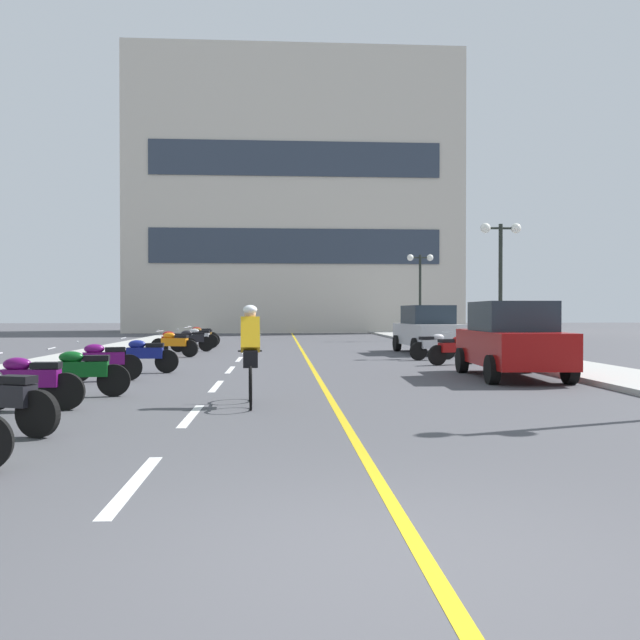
{
  "coord_description": "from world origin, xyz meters",
  "views": [
    {
      "loc": [
        -0.67,
        -4.16,
        1.57
      ],
      "look_at": [
        0.45,
        14.21,
        1.35
      ],
      "focal_mm": 37.43,
      "sensor_mm": 36.0,
      "label": 1
    }
  ],
  "objects_px": {
    "motorcycle_1": "(0,398)",
    "motorcycle_10": "(192,340)",
    "street_lamp_mid": "(501,257)",
    "motorcycle_2": "(29,381)",
    "motorcycle_6": "(453,349)",
    "motorcycle_9": "(174,341)",
    "street_lamp_far": "(420,276)",
    "motorcycle_7": "(433,346)",
    "motorcycle_4": "(103,361)",
    "motorcycle_5": "(145,355)",
    "parked_car_near": "(511,339)",
    "motorcycle_11": "(199,337)",
    "motorcycle_12": "(201,336)",
    "motorcycle_8": "(174,343)",
    "motorcycle_13": "(200,335)",
    "motorcycle_3": "(82,372)",
    "parked_car_mid": "(428,329)",
    "cyclist_rider": "(250,353)"
  },
  "relations": [
    {
      "from": "street_lamp_far",
      "to": "motorcycle_4",
      "type": "relative_size",
      "value": 2.79
    },
    {
      "from": "motorcycle_2",
      "to": "motorcycle_11",
      "type": "distance_m",
      "value": 18.16
    },
    {
      "from": "motorcycle_4",
      "to": "motorcycle_13",
      "type": "bearing_deg",
      "value": 89.34
    },
    {
      "from": "motorcycle_1",
      "to": "motorcycle_4",
      "type": "bearing_deg",
      "value": 93.75
    },
    {
      "from": "motorcycle_4",
      "to": "motorcycle_7",
      "type": "relative_size",
      "value": 1.01
    },
    {
      "from": "street_lamp_far",
      "to": "motorcycle_8",
      "type": "relative_size",
      "value": 2.75
    },
    {
      "from": "street_lamp_mid",
      "to": "motorcycle_1",
      "type": "distance_m",
      "value": 18.63
    },
    {
      "from": "motorcycle_5",
      "to": "motorcycle_6",
      "type": "relative_size",
      "value": 1.04
    },
    {
      "from": "street_lamp_far",
      "to": "motorcycle_7",
      "type": "xyz_separation_m",
      "value": [
        -2.72,
        -14.77,
        -3.07
      ]
    },
    {
      "from": "motorcycle_2",
      "to": "motorcycle_9",
      "type": "height_order",
      "value": "same"
    },
    {
      "from": "street_lamp_mid",
      "to": "motorcycle_7",
      "type": "xyz_separation_m",
      "value": [
        -2.79,
        -1.64,
        -3.05
      ]
    },
    {
      "from": "motorcycle_2",
      "to": "motorcycle_9",
      "type": "distance_m",
      "value": 14.2
    },
    {
      "from": "parked_car_near",
      "to": "motorcycle_11",
      "type": "bearing_deg",
      "value": 123.76
    },
    {
      "from": "parked_car_mid",
      "to": "motorcycle_7",
      "type": "distance_m",
      "value": 3.68
    },
    {
      "from": "street_lamp_far",
      "to": "motorcycle_1",
      "type": "bearing_deg",
      "value": -112.25
    },
    {
      "from": "motorcycle_6",
      "to": "motorcycle_5",
      "type": "bearing_deg",
      "value": -165.96
    },
    {
      "from": "parked_car_mid",
      "to": "motorcycle_3",
      "type": "distance_m",
      "value": 15.64
    },
    {
      "from": "motorcycle_10",
      "to": "motorcycle_6",
      "type": "bearing_deg",
      "value": -39.19
    },
    {
      "from": "motorcycle_4",
      "to": "motorcycle_13",
      "type": "relative_size",
      "value": 0.99
    },
    {
      "from": "motorcycle_10",
      "to": "motorcycle_9",
      "type": "bearing_deg",
      "value": -108.49
    },
    {
      "from": "motorcycle_8",
      "to": "parked_car_mid",
      "type": "bearing_deg",
      "value": 9.75
    },
    {
      "from": "motorcycle_8",
      "to": "motorcycle_13",
      "type": "bearing_deg",
      "value": 90.82
    },
    {
      "from": "motorcycle_1",
      "to": "motorcycle_4",
      "type": "distance_m",
      "value": 6.66
    },
    {
      "from": "motorcycle_2",
      "to": "motorcycle_12",
      "type": "relative_size",
      "value": 1.0
    },
    {
      "from": "street_lamp_far",
      "to": "motorcycle_5",
      "type": "xyz_separation_m",
      "value": [
        -11.19,
        -18.94,
        -3.07
      ]
    },
    {
      "from": "parked_car_mid",
      "to": "motorcycle_3",
      "type": "bearing_deg",
      "value": -126.39
    },
    {
      "from": "motorcycle_13",
      "to": "cyclist_rider",
      "type": "height_order",
      "value": "cyclist_rider"
    },
    {
      "from": "street_lamp_far",
      "to": "motorcycle_11",
      "type": "bearing_deg",
      "value": -147.11
    },
    {
      "from": "motorcycle_2",
      "to": "cyclist_rider",
      "type": "distance_m",
      "value": 3.53
    },
    {
      "from": "motorcycle_5",
      "to": "motorcycle_9",
      "type": "height_order",
      "value": "same"
    },
    {
      "from": "motorcycle_7",
      "to": "street_lamp_far",
      "type": "bearing_deg",
      "value": 79.58
    },
    {
      "from": "motorcycle_3",
      "to": "motorcycle_8",
      "type": "relative_size",
      "value": 1.01
    },
    {
      "from": "street_lamp_mid",
      "to": "motorcycle_7",
      "type": "bearing_deg",
      "value": -149.59
    },
    {
      "from": "motorcycle_4",
      "to": "motorcycle_6",
      "type": "relative_size",
      "value": 1.01
    },
    {
      "from": "motorcycle_5",
      "to": "motorcycle_2",
      "type": "bearing_deg",
      "value": -94.58
    },
    {
      "from": "motorcycle_2",
      "to": "motorcycle_6",
      "type": "height_order",
      "value": "same"
    },
    {
      "from": "motorcycle_1",
      "to": "motorcycle_10",
      "type": "relative_size",
      "value": 0.98
    },
    {
      "from": "street_lamp_mid",
      "to": "motorcycle_5",
      "type": "bearing_deg",
      "value": -152.74
    },
    {
      "from": "motorcycle_7",
      "to": "motorcycle_11",
      "type": "bearing_deg",
      "value": 138.55
    },
    {
      "from": "motorcycle_5",
      "to": "motorcycle_8",
      "type": "relative_size",
      "value": 1.01
    },
    {
      "from": "street_lamp_far",
      "to": "motorcycle_5",
      "type": "bearing_deg",
      "value": -120.59
    },
    {
      "from": "motorcycle_6",
      "to": "motorcycle_13",
      "type": "height_order",
      "value": "same"
    },
    {
      "from": "motorcycle_5",
      "to": "motorcycle_1",
      "type": "bearing_deg",
      "value": -90.59
    },
    {
      "from": "motorcycle_13",
      "to": "motorcycle_2",
      "type": "bearing_deg",
      "value": -90.51
    },
    {
      "from": "street_lamp_mid",
      "to": "motorcycle_2",
      "type": "height_order",
      "value": "street_lamp_mid"
    },
    {
      "from": "motorcycle_7",
      "to": "street_lamp_mid",
      "type": "bearing_deg",
      "value": 30.41
    },
    {
      "from": "motorcycle_8",
      "to": "motorcycle_11",
      "type": "relative_size",
      "value": 0.99
    },
    {
      "from": "parked_car_near",
      "to": "motorcycle_6",
      "type": "bearing_deg",
      "value": 95.12
    },
    {
      "from": "motorcycle_13",
      "to": "parked_car_mid",
      "type": "bearing_deg",
      "value": -37.29
    },
    {
      "from": "parked_car_near",
      "to": "motorcycle_9",
      "type": "bearing_deg",
      "value": 134.79
    }
  ]
}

